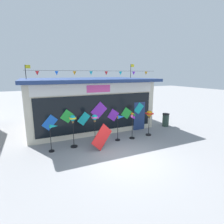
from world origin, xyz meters
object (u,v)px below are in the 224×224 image
(wind_spinner_center_right, at_px, (120,121))
(trash_bin, at_px, (166,120))
(wind_spinner_left, at_px, (73,124))
(kite_shop_building, at_px, (86,102))
(wind_spinner_far_left, at_px, (53,133))
(wind_spinner_far_right, at_px, (149,116))
(wind_spinner_center_left, at_px, (95,122))
(wind_spinner_right, at_px, (133,121))
(display_kite_on_ground, at_px, (102,137))

(wind_spinner_center_right, xyz_separation_m, trash_bin, (4.50, 1.11, -0.66))
(wind_spinner_left, distance_m, trash_bin, 7.40)
(kite_shop_building, xyz_separation_m, wind_spinner_center_right, (0.87, -4.14, -0.66))
(wind_spinner_center_right, bearing_deg, kite_shop_building, 101.88)
(wind_spinner_left, bearing_deg, trash_bin, 7.66)
(wind_spinner_far_left, relative_size, wind_spinner_far_right, 0.88)
(wind_spinner_far_left, relative_size, wind_spinner_left, 0.80)
(wind_spinner_center_left, distance_m, wind_spinner_far_right, 3.69)
(wind_spinner_right, height_order, display_kite_on_ground, wind_spinner_right)
(wind_spinner_center_left, xyz_separation_m, trash_bin, (6.09, 1.08, -0.82))
(wind_spinner_left, bearing_deg, wind_spinner_right, -4.01)
(wind_spinner_center_left, xyz_separation_m, display_kite_on_ground, (0.11, -0.79, -0.66))
(wind_spinner_far_left, distance_m, trash_bin, 8.43)
(wind_spinner_right, xyz_separation_m, display_kite_on_ground, (-2.28, -0.64, -0.48))
(wind_spinner_right, bearing_deg, wind_spinner_center_right, 171.00)
(kite_shop_building, xyz_separation_m, wind_spinner_far_right, (2.96, -4.16, -0.53))
(wind_spinner_center_right, relative_size, display_kite_on_ground, 1.24)
(kite_shop_building, distance_m, wind_spinner_far_right, 5.13)
(trash_bin, bearing_deg, display_kite_on_ground, -162.63)
(wind_spinner_far_right, relative_size, display_kite_on_ground, 1.31)
(wind_spinner_center_right, height_order, wind_spinner_right, wind_spinner_right)
(kite_shop_building, bearing_deg, wind_spinner_far_left, -125.98)
(wind_spinner_center_left, relative_size, wind_spinner_far_right, 1.06)
(wind_spinner_far_left, relative_size, wind_spinner_right, 0.86)
(kite_shop_building, bearing_deg, wind_spinner_right, -68.64)
(wind_spinner_far_left, relative_size, wind_spinner_center_left, 0.83)
(wind_spinner_far_left, xyz_separation_m, wind_spinner_center_right, (3.85, -0.03, 0.16))
(wind_spinner_right, distance_m, trash_bin, 3.95)
(trash_bin, bearing_deg, kite_shop_building, 150.56)
(kite_shop_building, distance_m, trash_bin, 6.30)
(trash_bin, bearing_deg, wind_spinner_left, -172.34)
(kite_shop_building, xyz_separation_m, display_kite_on_ground, (-0.61, -4.90, -1.15))
(kite_shop_building, distance_m, wind_spinner_center_right, 4.28)
(wind_spinner_left, distance_m, display_kite_on_ground, 1.71)
(wind_spinner_center_left, distance_m, wind_spinner_right, 2.40)
(wind_spinner_far_left, bearing_deg, wind_spinner_center_left, -0.08)
(wind_spinner_center_left, bearing_deg, kite_shop_building, 80.04)
(trash_bin, bearing_deg, wind_spinner_right, -161.58)
(wind_spinner_right, bearing_deg, wind_spinner_center_left, 176.38)
(wind_spinner_center_right, height_order, wind_spinner_far_right, wind_spinner_far_right)
(kite_shop_building, relative_size, wind_spinner_center_right, 5.72)
(kite_shop_building, height_order, trash_bin, kite_shop_building)
(wind_spinner_far_left, height_order, display_kite_on_ground, wind_spinner_far_left)
(kite_shop_building, height_order, wind_spinner_left, kite_shop_building)
(wind_spinner_center_right, distance_m, wind_spinner_far_right, 2.10)
(trash_bin, bearing_deg, wind_spinner_center_left, -169.93)
(kite_shop_building, bearing_deg, wind_spinner_center_right, -78.12)
(kite_shop_building, xyz_separation_m, wind_spinner_far_left, (-2.98, -4.11, -0.82))
(wind_spinner_right, height_order, trash_bin, wind_spinner_right)
(wind_spinner_far_left, bearing_deg, wind_spinner_left, 5.25)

